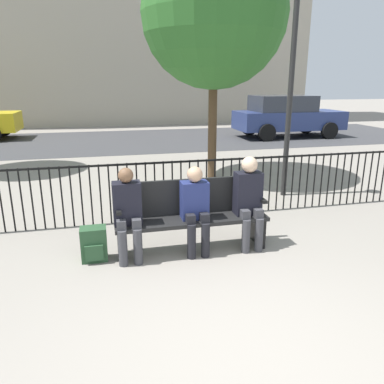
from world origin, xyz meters
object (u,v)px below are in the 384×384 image
park_bench (191,212)px  seated_person_1 (195,206)px  parked_car_0 (287,116)px  seated_person_0 (128,210)px  tree_1 (214,14)px  backpack (94,244)px  seated_person_2 (249,198)px  lamp_post (293,59)px

park_bench → seated_person_1: (0.03, -0.14, 0.13)m
park_bench → parked_car_0: size_ratio=0.47×
seated_person_0 → tree_1: tree_1 is taller
backpack → seated_person_2: bearing=-1.6°
seated_person_1 → seated_person_2: 0.72m
park_bench → backpack: 1.28m
park_bench → tree_1: tree_1 is taller
backpack → park_bench: bearing=3.4°
seated_person_0 → seated_person_1: size_ratio=1.03×
tree_1 → lamp_post: tree_1 is taller
backpack → lamp_post: (3.57, 2.02, 2.31)m
seated_person_1 → tree_1: size_ratio=0.23×
park_bench → seated_person_1: seated_person_1 is taller
seated_person_0 → backpack: 0.61m
seated_person_2 → backpack: 2.05m
backpack → tree_1: (2.61, 3.73, 3.27)m
tree_1 → lamp_post: 2.18m
seated_person_1 → parked_car_0: size_ratio=0.27×
seated_person_1 → backpack: 1.34m
backpack → parked_car_0: size_ratio=0.10×
seated_person_0 → backpack: seated_person_0 is taller
seated_person_1 → lamp_post: lamp_post is taller
seated_person_1 → tree_1: bearing=70.5°
tree_1 → parked_car_0: bearing=49.8°
tree_1 → seated_person_2: bearing=-99.3°
seated_person_0 → parked_car_0: size_ratio=0.28×
park_bench → seated_person_2: 0.78m
seated_person_2 → tree_1: 4.74m
lamp_post → seated_person_2: bearing=-127.3°
seated_person_2 → lamp_post: 3.19m
seated_person_1 → backpack: seated_person_1 is taller
seated_person_2 → backpack: bearing=178.4°
park_bench → backpack: park_bench is taller
seated_person_0 → tree_1: (2.19, 3.79, 2.83)m
seated_person_2 → backpack: seated_person_2 is taller
tree_1 → lamp_post: size_ratio=1.30×
park_bench → tree_1: 4.91m
seated_person_0 → tree_1: size_ratio=0.23×
parked_car_0 → backpack: bearing=-128.2°
seated_person_0 → tree_1: 5.21m
seated_person_0 → seated_person_1: 0.85m
seated_person_2 → park_bench: bearing=170.2°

